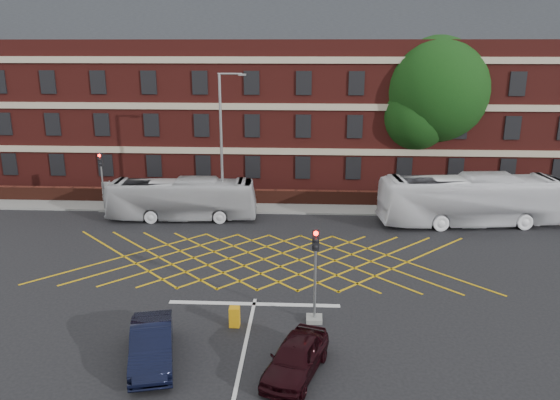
{
  "coord_description": "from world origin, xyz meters",
  "views": [
    {
      "loc": [
        2.43,
        -26.51,
        11.7
      ],
      "look_at": [
        0.95,
        1.5,
        3.64
      ],
      "focal_mm": 35.0,
      "sensor_mm": 36.0,
      "label": 1
    }
  ],
  "objects_px": {
    "car_maroon": "(296,357)",
    "traffic_light_near": "(315,284)",
    "street_lamp": "(223,169)",
    "bus_left": "(182,199)",
    "traffic_light_far": "(103,187)",
    "deciduous_tree": "(433,98)",
    "bus_right": "(471,200)",
    "car_navy": "(152,345)",
    "direction_signs": "(110,192)",
    "utility_cabinet": "(235,317)"
  },
  "relations": [
    {
      "from": "car_maroon",
      "to": "traffic_light_far",
      "type": "bearing_deg",
      "value": 144.42
    },
    {
      "from": "car_maroon",
      "to": "deciduous_tree",
      "type": "xyz_separation_m",
      "value": [
        10.16,
        26.68,
        6.91
      ]
    },
    {
      "from": "car_maroon",
      "to": "traffic_light_near",
      "type": "xyz_separation_m",
      "value": [
        0.71,
        4.01,
        1.08
      ]
    },
    {
      "from": "bus_left",
      "to": "street_lamp",
      "type": "relative_size",
      "value": 1.03
    },
    {
      "from": "car_maroon",
      "to": "traffic_light_near",
      "type": "height_order",
      "value": "traffic_light_near"
    },
    {
      "from": "bus_right",
      "to": "traffic_light_far",
      "type": "bearing_deg",
      "value": 80.49
    },
    {
      "from": "direction_signs",
      "to": "car_navy",
      "type": "bearing_deg",
      "value": -66.27
    },
    {
      "from": "deciduous_tree",
      "to": "direction_signs",
      "type": "distance_m",
      "value": 25.83
    },
    {
      "from": "car_navy",
      "to": "street_lamp",
      "type": "relative_size",
      "value": 0.45
    },
    {
      "from": "bus_left",
      "to": "bus_right",
      "type": "bearing_deg",
      "value": -93.36
    },
    {
      "from": "bus_left",
      "to": "traffic_light_far",
      "type": "xyz_separation_m",
      "value": [
        -6.07,
        1.53,
        0.35
      ]
    },
    {
      "from": "bus_right",
      "to": "direction_signs",
      "type": "distance_m",
      "value": 25.19
    },
    {
      "from": "car_maroon",
      "to": "traffic_light_near",
      "type": "distance_m",
      "value": 4.21
    },
    {
      "from": "traffic_light_near",
      "to": "bus_right",
      "type": "bearing_deg",
      "value": 52.98
    },
    {
      "from": "deciduous_tree",
      "to": "utility_cabinet",
      "type": "distance_m",
      "value": 27.55
    },
    {
      "from": "bus_right",
      "to": "direction_signs",
      "type": "bearing_deg",
      "value": 80.03
    },
    {
      "from": "car_navy",
      "to": "car_maroon",
      "type": "distance_m",
      "value": 5.5
    },
    {
      "from": "bus_left",
      "to": "car_navy",
      "type": "relative_size",
      "value": 2.3
    },
    {
      "from": "street_lamp",
      "to": "utility_cabinet",
      "type": "distance_m",
      "value": 15.64
    },
    {
      "from": "bus_right",
      "to": "traffic_light_near",
      "type": "relative_size",
      "value": 2.84
    },
    {
      "from": "bus_right",
      "to": "bus_left",
      "type": "bearing_deg",
      "value": 83.78
    },
    {
      "from": "street_lamp",
      "to": "utility_cabinet",
      "type": "xyz_separation_m",
      "value": [
        2.74,
        -15.09,
        -3.03
      ]
    },
    {
      "from": "traffic_light_far",
      "to": "utility_cabinet",
      "type": "bearing_deg",
      "value": -54.29
    },
    {
      "from": "car_maroon",
      "to": "car_navy",
      "type": "bearing_deg",
      "value": -167.12
    },
    {
      "from": "bus_right",
      "to": "traffic_light_far",
      "type": "xyz_separation_m",
      "value": [
        -25.53,
        1.71,
        0.07
      ]
    },
    {
      "from": "traffic_light_near",
      "to": "traffic_light_far",
      "type": "xyz_separation_m",
      "value": [
        -15.06,
        15.58,
        0.0
      ]
    },
    {
      "from": "utility_cabinet",
      "to": "traffic_light_near",
      "type": "bearing_deg",
      "value": 10.23
    },
    {
      "from": "traffic_light_near",
      "to": "street_lamp",
      "type": "height_order",
      "value": "street_lamp"
    },
    {
      "from": "bus_left",
      "to": "car_maroon",
      "type": "relative_size",
      "value": 2.52
    },
    {
      "from": "street_lamp",
      "to": "bus_right",
      "type": "bearing_deg",
      "value": -2.07
    },
    {
      "from": "bus_left",
      "to": "traffic_light_far",
      "type": "bearing_deg",
      "value": 73.08
    },
    {
      "from": "street_lamp",
      "to": "traffic_light_near",
      "type": "bearing_deg",
      "value": -66.94
    },
    {
      "from": "bus_right",
      "to": "direction_signs",
      "type": "relative_size",
      "value": 5.52
    },
    {
      "from": "bus_left",
      "to": "deciduous_tree",
      "type": "xyz_separation_m",
      "value": [
        18.44,
        8.61,
        6.18
      ]
    },
    {
      "from": "bus_right",
      "to": "street_lamp",
      "type": "height_order",
      "value": "street_lamp"
    },
    {
      "from": "traffic_light_far",
      "to": "street_lamp",
      "type": "relative_size",
      "value": 0.43
    },
    {
      "from": "bus_left",
      "to": "utility_cabinet",
      "type": "relative_size",
      "value": 11.47
    },
    {
      "from": "traffic_light_near",
      "to": "street_lamp",
      "type": "bearing_deg",
      "value": 113.06
    },
    {
      "from": "traffic_light_near",
      "to": "direction_signs",
      "type": "height_order",
      "value": "traffic_light_near"
    },
    {
      "from": "bus_right",
      "to": "car_navy",
      "type": "xyz_separation_m",
      "value": [
        -16.65,
        -17.37,
        -0.96
      ]
    },
    {
      "from": "bus_left",
      "to": "traffic_light_far",
      "type": "height_order",
      "value": "traffic_light_far"
    },
    {
      "from": "bus_left",
      "to": "traffic_light_near",
      "type": "distance_m",
      "value": 16.69
    },
    {
      "from": "car_maroon",
      "to": "traffic_light_far",
      "type": "xyz_separation_m",
      "value": [
        -14.36,
        19.59,
        1.08
      ]
    },
    {
      "from": "traffic_light_near",
      "to": "deciduous_tree",
      "type": "bearing_deg",
      "value": 67.38
    },
    {
      "from": "bus_left",
      "to": "traffic_light_near",
      "type": "height_order",
      "value": "traffic_light_near"
    },
    {
      "from": "traffic_light_far",
      "to": "street_lamp",
      "type": "bearing_deg",
      "value": -7.11
    },
    {
      "from": "car_maroon",
      "to": "street_lamp",
      "type": "relative_size",
      "value": 0.41
    },
    {
      "from": "direction_signs",
      "to": "utility_cabinet",
      "type": "xyz_separation_m",
      "value": [
        11.23,
        -16.38,
        -0.94
      ]
    },
    {
      "from": "traffic_light_near",
      "to": "utility_cabinet",
      "type": "relative_size",
      "value": 4.83
    },
    {
      "from": "bus_left",
      "to": "street_lamp",
      "type": "xyz_separation_m",
      "value": [
        2.83,
        0.42,
        2.06
      ]
    }
  ]
}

